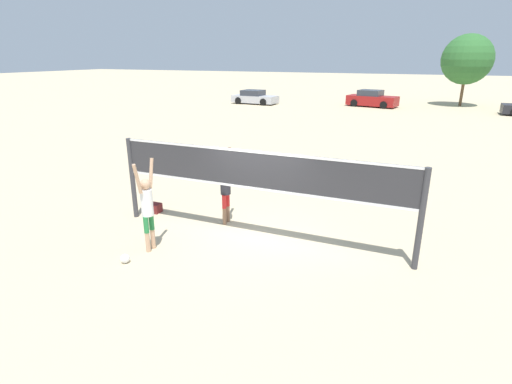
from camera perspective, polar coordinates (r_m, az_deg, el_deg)
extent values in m
plane|color=#C6B28C|center=(10.28, 0.00, -6.70)|extent=(200.00, 200.00, 0.00)
cylinder|color=#38383D|center=(11.78, -17.23, 1.83)|extent=(0.14, 0.14, 2.31)
cylinder|color=#38383D|center=(9.13, 22.50, -3.74)|extent=(0.14, 0.14, 2.31)
cube|color=#2D2D33|center=(9.63, 0.00, 3.10)|extent=(7.46, 0.02, 0.97)
cube|color=white|center=(9.52, 0.00, 5.75)|extent=(7.46, 0.03, 0.06)
cube|color=white|center=(9.77, 0.00, 0.52)|extent=(7.46, 0.03, 0.06)
cylinder|color=tan|center=(9.89, -15.20, -6.92)|extent=(0.11, 0.11, 0.50)
cylinder|color=#267F3F|center=(9.70, -15.43, -4.52)|extent=(0.12, 0.12, 0.41)
cylinder|color=tan|center=(10.03, -14.50, -6.48)|extent=(0.11, 0.11, 0.50)
cylinder|color=#267F3F|center=(9.85, -14.71, -4.11)|extent=(0.12, 0.12, 0.41)
cylinder|color=white|center=(9.59, -15.33, -1.45)|extent=(0.28, 0.28, 0.64)
sphere|color=tan|center=(9.45, -15.56, 1.07)|extent=(0.25, 0.25, 0.25)
cylinder|color=tan|center=(9.21, -16.60, 1.79)|extent=(0.08, 0.23, 0.71)
cylinder|color=tan|center=(9.57, -14.77, 2.59)|extent=(0.08, 0.23, 0.71)
cylinder|color=#8C664C|center=(11.25, -4.04, -3.10)|extent=(0.11, 0.11, 0.47)
cylinder|color=red|center=(11.09, -4.09, -1.05)|extent=(0.12, 0.12, 0.39)
cylinder|color=#8C664C|center=(11.08, -4.51, -3.46)|extent=(0.11, 0.11, 0.47)
cylinder|color=red|center=(10.93, -4.57, -1.38)|extent=(0.12, 0.12, 0.39)
cylinder|color=#26262D|center=(10.85, -4.39, 1.25)|extent=(0.28, 0.28, 0.61)
sphere|color=#8C664C|center=(10.73, -4.45, 3.39)|extent=(0.24, 0.24, 0.24)
cylinder|color=#8C664C|center=(10.89, -3.89, 4.64)|extent=(0.08, 0.22, 0.68)
cylinder|color=#8C664C|center=(10.48, -5.08, 4.04)|extent=(0.08, 0.22, 0.68)
sphere|color=white|center=(9.59, -18.21, -9.02)|extent=(0.21, 0.21, 0.21)
cube|color=maroon|center=(12.30, -14.29, -2.21)|extent=(0.37, 0.30, 0.27)
cube|color=maroon|center=(38.63, 16.26, 12.44)|extent=(4.66, 2.68, 0.84)
cube|color=#2D333D|center=(38.64, 16.05, 13.47)|extent=(2.28, 2.03, 0.50)
cylinder|color=black|center=(39.04, 18.58, 11.93)|extent=(0.67, 0.35, 0.64)
cylinder|color=black|center=(37.42, 17.77, 11.75)|extent=(0.67, 0.35, 0.64)
cylinder|color=black|center=(39.92, 14.79, 12.42)|extent=(0.67, 0.35, 0.64)
cylinder|color=black|center=(38.34, 13.84, 12.25)|extent=(0.67, 0.35, 0.64)
cylinder|color=black|center=(38.62, 32.72, 9.89)|extent=(0.64, 0.23, 0.64)
cube|color=#B7B7BC|center=(39.41, -0.15, 13.15)|extent=(4.43, 2.16, 0.66)
cube|color=#2D333D|center=(39.45, -0.44, 14.00)|extent=(2.05, 1.85, 0.51)
cylinder|color=black|center=(39.63, 2.22, 12.97)|extent=(0.65, 0.26, 0.64)
cylinder|color=black|center=(38.03, 1.06, 12.73)|extent=(0.65, 0.26, 0.64)
cylinder|color=black|center=(40.83, -1.27, 13.15)|extent=(0.65, 0.26, 0.64)
cylinder|color=black|center=(39.28, -2.54, 12.91)|extent=(0.65, 0.26, 0.64)
cylinder|color=brown|center=(42.01, 27.38, 12.82)|extent=(0.26, 0.26, 2.89)
sphere|color=#2D662D|center=(41.91, 27.95, 16.39)|extent=(4.37, 4.37, 4.37)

